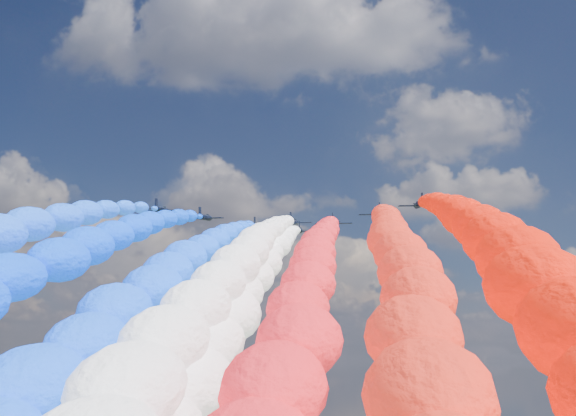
# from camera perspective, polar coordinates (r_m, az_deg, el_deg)

# --- Properties ---
(jet_0) EXTENTS (8.64, 11.72, 4.33)m
(jet_0) POSITION_cam_1_polar(r_m,az_deg,el_deg) (142.91, -10.75, -0.15)
(jet_0) COLOR black
(trail_0) EXTENTS (7.34, 115.07, 42.89)m
(trail_0) POSITION_cam_1_polar(r_m,az_deg,el_deg) (86.23, -22.55, -3.61)
(trail_0) COLOR #1856FF
(jet_1) EXTENTS (8.89, 11.89, 4.33)m
(jet_1) POSITION_cam_1_polar(r_m,az_deg,el_deg) (149.07, -7.12, -0.80)
(jet_1) COLOR black
(trail_1) EXTENTS (7.34, 115.07, 42.89)m
(trail_1) POSITION_cam_1_polar(r_m,az_deg,el_deg) (90.74, -15.94, -4.53)
(trail_1) COLOR #0742FF
(jet_2) EXTENTS (8.61, 11.70, 4.33)m
(jet_2) POSITION_cam_1_polar(r_m,az_deg,el_deg) (158.14, -2.61, -1.59)
(jet_2) COLOR black
(trail_2) EXTENTS (7.34, 115.07, 42.89)m
(trail_2) POSITION_cam_1_polar(r_m,az_deg,el_deg) (98.39, -7.95, -5.51)
(trail_2) COLOR #124FFF
(jet_3) EXTENTS (9.09, 12.03, 4.33)m
(jet_3) POSITION_cam_1_polar(r_m,az_deg,el_deg) (153.01, 0.48, -1.22)
(jet_3) COLOR black
(trail_3) EXTENTS (7.34, 115.07, 42.89)m
(trail_3) POSITION_cam_1_polar(r_m,az_deg,el_deg) (92.56, -3.16, -5.16)
(trail_3) COLOR white
(jet_4) EXTENTS (9.11, 12.05, 4.33)m
(jet_4) POSITION_cam_1_polar(r_m,az_deg,el_deg) (163.00, 1.03, -1.94)
(jet_4) COLOR black
(trail_4) EXTENTS (7.34, 115.07, 42.89)m
(trail_4) POSITION_cam_1_polar(r_m,az_deg,el_deg) (102.56, -1.92, -5.93)
(trail_4) COLOR white
(jet_5) EXTENTS (8.69, 11.75, 4.33)m
(jet_5) POSITION_cam_1_polar(r_m,az_deg,el_deg) (153.97, 3.95, -1.26)
(jet_5) COLOR black
(trail_5) EXTENTS (7.34, 115.07, 42.89)m
(trail_5) POSITION_cam_1_polar(r_m,az_deg,el_deg) (93.13, 2.62, -5.21)
(trail_5) COLOR red
(jet_6) EXTENTS (8.82, 11.84, 4.33)m
(jet_6) POSITION_cam_1_polar(r_m,az_deg,el_deg) (145.26, 7.72, -0.46)
(jet_6) COLOR black
(trail_6) EXTENTS (7.34, 115.07, 42.89)m
(trail_6) POSITION_cam_1_polar(r_m,az_deg,el_deg) (84.28, 9.00, -4.25)
(trail_6) COLOR red
(jet_7) EXTENTS (9.08, 12.03, 4.33)m
(jet_7) POSITION_cam_1_polar(r_m,az_deg,el_deg) (138.45, 11.15, 0.28)
(jet_7) COLOR black
(trail_7) EXTENTS (7.34, 115.07, 42.89)m
(trail_7) POSITION_cam_1_polar(r_m,az_deg,el_deg) (77.76, 15.24, -3.24)
(trail_7) COLOR red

